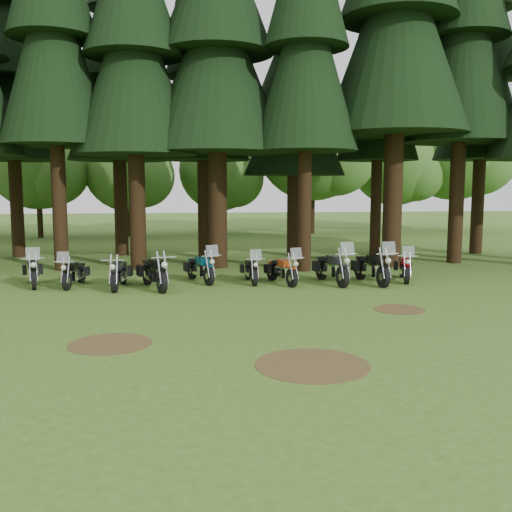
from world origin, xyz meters
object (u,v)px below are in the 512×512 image
object	(u,v)px
motorcycle_7	(332,269)
motorcycle_9	(404,268)
motorcycle_8	(372,268)
motorcycle_4	(200,269)
motorcycle_6	(282,271)
motorcycle_1	(74,274)
motorcycle_2	(119,274)
motorcycle_3	(154,274)
motorcycle_5	(251,271)
motorcycle_0	(33,272)

from	to	relation	value
motorcycle_7	motorcycle_9	xyz separation A→B (m)	(2.76, 0.27, -0.07)
motorcycle_8	motorcycle_9	distance (m)	1.43
motorcycle_4	motorcycle_7	distance (m)	4.63
motorcycle_6	motorcycle_1	bearing A→B (deg)	159.54
motorcycle_2	motorcycle_4	size ratio (longest dim) A/B	1.02
motorcycle_3	motorcycle_6	xyz separation A→B (m)	(4.37, 0.41, -0.06)
motorcycle_5	motorcycle_0	bearing A→B (deg)	175.09
motorcycle_2	motorcycle_0	bearing A→B (deg)	168.87
motorcycle_5	motorcycle_4	bearing A→B (deg)	166.56
motorcycle_2	motorcycle_5	bearing A→B (deg)	10.82
motorcycle_2	motorcycle_4	bearing A→B (deg)	21.67
motorcycle_3	motorcycle_4	size ratio (longest dim) A/B	1.08
motorcycle_0	motorcycle_4	xyz separation A→B (m)	(5.68, 0.04, -0.00)
motorcycle_4	motorcycle_8	distance (m)	6.02
motorcycle_8	motorcycle_4	bearing A→B (deg)	162.19
motorcycle_2	motorcycle_3	bearing A→B (deg)	-8.95
motorcycle_7	motorcycle_5	bearing A→B (deg)	158.66
motorcycle_4	motorcycle_8	size ratio (longest dim) A/B	0.87
motorcycle_1	motorcycle_8	bearing A→B (deg)	4.98
motorcycle_0	motorcycle_5	xyz separation A→B (m)	(7.45, -0.30, -0.05)
motorcycle_7	motorcycle_8	bearing A→B (deg)	-16.07
motorcycle_2	motorcycle_8	size ratio (longest dim) A/B	0.89
motorcycle_2	motorcycle_6	size ratio (longest dim) A/B	1.05
motorcycle_5	motorcycle_7	size ratio (longest dim) A/B	0.81
motorcycle_3	motorcycle_8	bearing A→B (deg)	-17.93
motorcycle_6	motorcycle_0	bearing A→B (deg)	158.06
motorcycle_0	motorcycle_9	bearing A→B (deg)	-17.62
motorcycle_1	motorcycle_9	bearing A→B (deg)	7.51
motorcycle_0	motorcycle_6	xyz separation A→B (m)	(8.48, -0.68, -0.02)
motorcycle_2	motorcycle_6	bearing A→B (deg)	5.73
motorcycle_3	motorcycle_0	bearing A→B (deg)	146.56
motorcycle_5	motorcycle_8	distance (m)	4.22
motorcycle_1	motorcycle_7	bearing A→B (deg)	5.30
motorcycle_0	motorcycle_1	world-z (taller)	motorcycle_0
motorcycle_3	motorcycle_7	size ratio (longest dim) A/B	0.95
motorcycle_1	motorcycle_3	xyz separation A→B (m)	(2.71, -0.79, 0.08)
motorcycle_0	motorcycle_9	world-z (taller)	motorcycle_0
motorcycle_0	motorcycle_8	bearing A→B (deg)	-19.98
motorcycle_3	motorcycle_6	distance (m)	4.39
motorcycle_2	motorcycle_9	xyz separation A→B (m)	(10.03, 0.24, -0.01)
motorcycle_0	motorcycle_7	xyz separation A→B (m)	(10.22, -0.85, 0.05)
motorcycle_7	motorcycle_8	size ratio (longest dim) A/B	0.99
motorcycle_7	motorcycle_8	xyz separation A→B (m)	(1.39, -0.15, 0.00)
motorcycle_8	motorcycle_0	bearing A→B (deg)	167.18
motorcycle_0	motorcycle_4	size ratio (longest dim) A/B	1.03
motorcycle_0	motorcycle_5	size ratio (longest dim) A/B	1.11
motorcycle_6	motorcycle_9	world-z (taller)	motorcycle_6
motorcycle_4	motorcycle_6	bearing A→B (deg)	-34.82
motorcycle_6	motorcycle_2	bearing A→B (deg)	164.06
motorcycle_9	motorcycle_8	bearing A→B (deg)	-147.13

